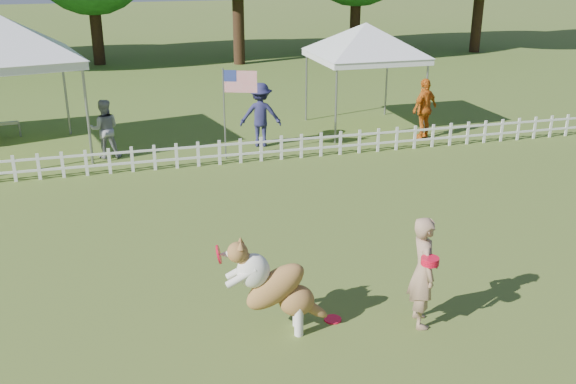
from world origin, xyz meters
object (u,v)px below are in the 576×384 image
Objects in this scene: handler at (423,272)px; spectator_b at (261,115)px; dog at (277,287)px; spectator_c at (425,109)px; canopy_tent_left at (10,89)px; frisbee_on_turf at (333,319)px; flag_pole at (224,115)px; spectator_a at (105,129)px; canopy_tent_right at (364,78)px.

spectator_b reaches higher than handler.
spectator_b is (1.74, 8.48, 0.15)m from dog.
spectator_c reaches higher than dog.
canopy_tent_left is (-6.10, 9.52, 0.88)m from handler.
frisbee_on_turf is at bearing 96.31° from spectator_b.
canopy_tent_left is at bearing -177.79° from flag_pole.
flag_pole is 1.35× the size of spectator_b.
frisbee_on_turf is 7.62m from flag_pole.
spectator_b is at bearing 59.98° from flag_pole.
canopy_tent_right is at bearing -169.88° from spectator_a.
canopy_tent_right is 1.95m from spectator_c.
frisbee_on_turf is at bearing 14.63° from dog.
dog is 0.40× the size of canopy_tent_left.
handler is 1.40m from frisbee_on_turf.
dog is at bearing -118.07° from canopy_tent_right.
spectator_a is 0.89× the size of spectator_c.
frisbee_on_turf is (-1.11, 0.37, -0.76)m from handler.
flag_pole reaches higher than spectator_c.
spectator_c is (5.45, 0.47, -0.30)m from flag_pole.
handler is 9.37m from spectator_c.
canopy_tent_left is 2.31× the size of spectator_a.
handler is at bearing -18.34° from frisbee_on_turf.
frisbee_on_turf is (0.80, 0.06, -0.65)m from dog.
frisbee_on_turf is at bearing -68.47° from flag_pole.
spectator_a is at bearing -31.16° from canopy_tent_left.
spectator_a is at bearing 108.99° from frisbee_on_turf.
spectator_c is (10.31, -1.14, -0.85)m from canopy_tent_left.
canopy_tent_right is at bearing -10.50° from canopy_tent_left.
canopy_tent_left is at bearing 118.62° from frisbee_on_turf.
spectator_c is at bearing -18.54° from canopy_tent_left.
frisbee_on_turf is at bearing 83.68° from handler.
dog is 8.74m from spectator_a.
spectator_b reaches higher than dog.
handler is 8.79m from spectator_b.
spectator_a is 0.88× the size of spectator_b.
canopy_tent_right is (9.12, 0.27, -0.22)m from canopy_tent_left.
frisbee_on_turf is 0.08× the size of canopy_tent_right.
spectator_b is at bearing 83.62° from frisbee_on_turf.
canopy_tent_left is 9.12m from canopy_tent_right.
spectator_c is (1.19, -1.42, -0.62)m from canopy_tent_right.
canopy_tent_left is 1.16× the size of canopy_tent_right.
canopy_tent_left is (-4.99, 9.15, 1.64)m from frisbee_on_turf.
frisbee_on_turf is 9.64m from spectator_c.
spectator_c reaches higher than spectator_a.
flag_pole is (4.86, -1.61, -0.55)m from canopy_tent_left.
spectator_a is (-4.01, 8.80, -0.06)m from handler.
frisbee_on_turf is 8.94m from spectator_a.
spectator_b is at bearing -32.38° from spectator_c.
handler is at bearing 36.43° from spectator_c.
handler reaches higher than frisbee_on_turf.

